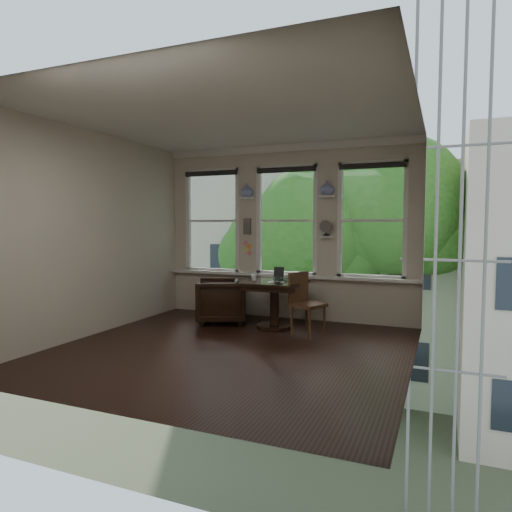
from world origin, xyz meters
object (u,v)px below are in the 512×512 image
at_px(laptop, 288,281).
at_px(mug, 254,277).
at_px(side_chair_right, 308,304).
at_px(armchair_left, 221,301).
at_px(table, 275,305).

bearing_deg(laptop, mug, -168.06).
distance_m(side_chair_right, mug, 1.01).
height_order(armchair_left, side_chair_right, side_chair_right).
height_order(armchair_left, mug, mug).
bearing_deg(mug, table, 7.00).
height_order(table, armchair_left, table).
xyz_separation_m(side_chair_right, mug, (-0.94, 0.17, 0.34)).
relative_size(armchair_left, laptop, 2.53).
xyz_separation_m(armchair_left, laptop, (1.19, -0.05, 0.40)).
relative_size(table, armchair_left, 1.12).
bearing_deg(table, armchair_left, 176.48).
relative_size(table, mug, 8.40).
bearing_deg(side_chair_right, mug, 103.40).
bearing_deg(armchair_left, mug, 57.74).
bearing_deg(mug, laptop, 4.97).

